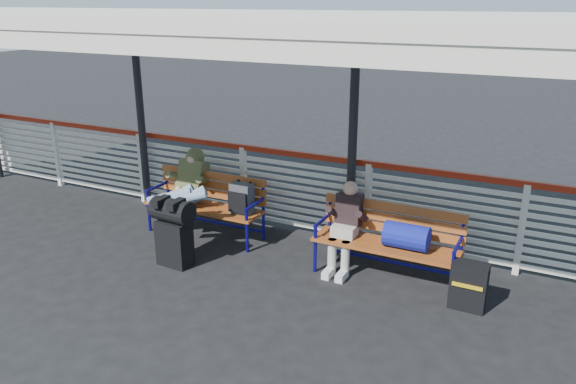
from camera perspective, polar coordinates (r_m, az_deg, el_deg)
The scene contains 9 objects.
ground at distance 7.46m, azimuth -11.98°, elevation -7.79°, with size 60.00×60.00×0.00m, color black.
fence at distance 8.65m, azimuth -4.53°, elevation 1.10°, with size 12.08×0.08×1.24m.
canopy at distance 7.38m, azimuth -9.33°, elevation 16.67°, with size 12.60×3.60×3.16m.
luggage_stack at distance 7.40m, azimuth -11.55°, elevation -3.74°, with size 0.57×0.34×0.91m.
bench_left at distance 8.16m, azimuth -7.30°, elevation -0.67°, with size 1.80×0.56×0.92m.
bench_right at distance 6.97m, azimuth 10.93°, elevation -4.39°, with size 1.80×0.56×0.92m.
traveler_man at distance 8.02m, azimuth -10.63°, elevation -0.04°, with size 0.94×1.64×0.77m.
companion_person at distance 7.14m, azimuth 5.83°, elevation -3.44°, with size 0.32×0.66×1.15m.
suitcase_side at distance 6.67m, azimuth 17.87°, elevation -9.09°, with size 0.40×0.25×0.55m.
Camera 1 is at (4.29, -5.13, 3.31)m, focal length 35.00 mm.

